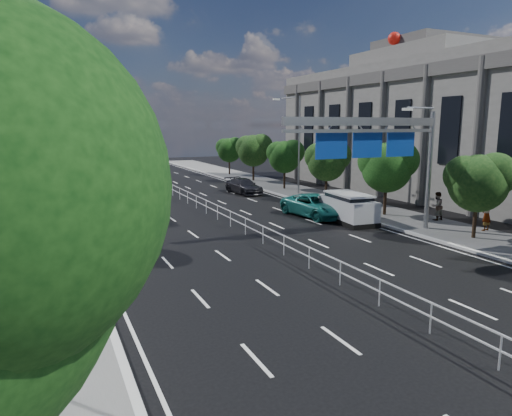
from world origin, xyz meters
TOP-DOWN VIEW (x-y plane):
  - ground at (0.00, 0.00)m, footprint 160.00×160.00m
  - sidewalk_near at (-11.50, 0.00)m, footprint 5.00×140.00m
  - kerb_near at (-9.00, 0.00)m, footprint 0.25×140.00m
  - median_fence at (0.00, 22.50)m, footprint 0.05×85.00m
  - toilet_sign at (-10.95, 0.00)m, footprint 1.62×0.18m
  - overhead_gantry at (6.74, 10.05)m, footprint 10.24×0.38m
  - streetlight_far at (10.50, 26.00)m, footprint 2.78×2.40m
  - civic_hall at (23.72, 22.00)m, footprint 14.40×36.00m
  - near_tree_back at (-11.94, 17.97)m, footprint 4.84×4.51m
  - far_tree_c at (11.24, 6.98)m, footprint 3.52×3.28m
  - far_tree_d at (11.25, 14.48)m, footprint 3.85×3.59m
  - far_tree_e at (11.25, 21.98)m, footprint 3.63×3.38m
  - far_tree_f at (11.24, 29.48)m, footprint 3.52×3.28m
  - far_tree_g at (11.25, 36.98)m, footprint 3.96×3.69m
  - far_tree_h at (11.24, 44.48)m, footprint 3.41×3.18m
  - white_minivan at (-5.86, 22.04)m, footprint 2.62×5.31m
  - red_bus at (-4.74, 47.48)m, footprint 3.02×10.11m
  - near_car_silver at (-3.75, 39.45)m, footprint 1.99×4.13m
  - near_car_dark at (-7.84, 54.76)m, footprint 1.71×4.67m
  - silver_minivan at (7.68, 14.00)m, footprint 2.43×4.89m
  - parked_car_teal at (6.67, 16.45)m, footprint 3.26×5.97m
  - parked_car_dark at (6.50, 28.89)m, footprint 2.50×5.06m
  - pedestrian_a at (13.33, 7.94)m, footprint 0.79×0.59m
  - pedestrian_b at (13.03, 11.50)m, footprint 0.94×0.74m

SIDE VIEW (x-z plane):
  - ground at x=0.00m, z-range 0.00..0.00m
  - sidewalk_near at x=-11.50m, z-range 0.00..0.14m
  - kerb_near at x=-9.00m, z-range -0.01..0.15m
  - median_fence at x=0.00m, z-range 0.01..1.04m
  - near_car_silver at x=-3.75m, z-range 0.00..1.36m
  - parked_car_dark at x=6.50m, z-range 0.00..1.41m
  - near_car_dark at x=-7.84m, z-range 0.00..1.53m
  - parked_car_teal at x=6.67m, z-range 0.00..1.59m
  - silver_minivan at x=7.68m, z-range -0.02..1.94m
  - pedestrian_b at x=13.03m, z-range 0.14..2.04m
  - white_minivan at x=-5.86m, z-range -0.02..2.22m
  - pedestrian_a at x=13.33m, z-range 0.14..2.10m
  - red_bus at x=-4.74m, z-range 0.06..3.05m
  - toilet_sign at x=-10.95m, z-range 0.77..5.11m
  - far_tree_h at x=11.24m, z-range 0.97..5.88m
  - far_tree_c at x=11.24m, z-range 0.95..5.90m
  - far_tree_f at x=11.24m, z-range 0.98..6.00m
  - far_tree_e at x=11.25m, z-range 0.99..6.12m
  - far_tree_d at x=11.25m, z-range 1.02..6.36m
  - far_tree_g at x=11.25m, z-range 1.03..6.48m
  - near_tree_back at x=-11.94m, z-range 1.27..7.96m
  - streetlight_far at x=10.50m, z-range 0.71..9.71m
  - overhead_gantry at x=6.74m, z-range 1.88..9.33m
  - civic_hall at x=23.72m, z-range -0.91..13.44m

